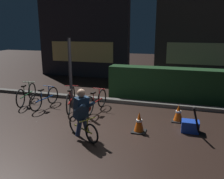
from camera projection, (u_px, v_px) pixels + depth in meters
ground_plane at (99, 125)px, 6.55m from camera, size 40.00×40.00×0.00m
sidewalk_curb at (120, 101)px, 8.57m from camera, size 12.00×0.24×0.12m
hedge_row at (172, 84)px, 8.76m from camera, size 4.80×0.70×1.22m
storefront_left at (83, 36)px, 12.94m from camera, size 5.18×0.54×4.50m
storefront_right at (198, 35)px, 11.87m from camera, size 4.20×0.54×4.66m
street_post at (71, 74)px, 7.78m from camera, size 0.10×0.10×2.33m
parked_bike_leftmost at (27, 94)px, 8.43m from camera, size 0.48×1.58×0.74m
parked_bike_left_mid at (45, 98)px, 8.00m from camera, size 0.46×1.51×0.70m
parked_bike_center_left at (71, 99)px, 7.78m from camera, size 0.57×1.58×0.76m
parked_bike_center_right at (96, 101)px, 7.62m from camera, size 0.46×1.54×0.71m
traffic_cone_near at (139, 122)px, 6.07m from camera, size 0.36×0.36×0.55m
traffic_cone_far at (178, 113)px, 6.78m from camera, size 0.36×0.36×0.52m
blue_crate at (190, 126)px, 6.10m from camera, size 0.44×0.33×0.30m
cyclist at (83, 114)px, 5.66m from camera, size 1.05×0.69×1.25m
closed_umbrella at (197, 121)px, 5.77m from camera, size 0.27×0.34×0.80m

